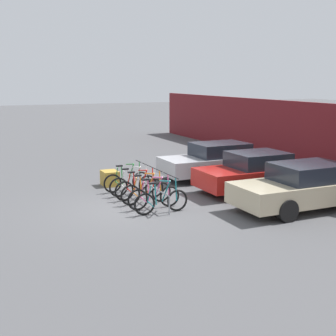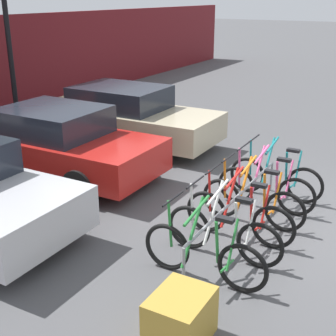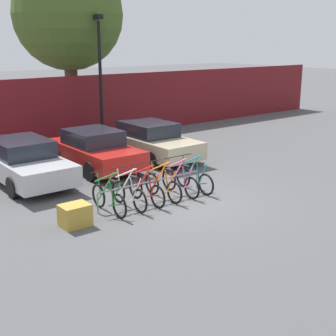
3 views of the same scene
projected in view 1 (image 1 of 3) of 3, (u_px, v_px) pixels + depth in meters
name	position (u px, v px, depth m)	size (l,w,h in m)	color
ground_plane	(135.00, 208.00, 14.29)	(120.00, 120.00, 0.00)	#4C4C4F
bike_rack	(147.00, 186.00, 15.08)	(3.54, 0.04, 0.57)	gray
bicycle_green	(127.00, 181.00, 16.37)	(0.68, 1.71, 1.05)	black
bicycle_white	(133.00, 184.00, 15.81)	(0.68, 1.71, 1.05)	black
bicycle_red	(139.00, 188.00, 15.28)	(0.68, 1.71, 1.05)	black
bicycle_orange	(146.00, 192.00, 14.76)	(0.68, 1.71, 1.05)	black
bicycle_pink	(154.00, 196.00, 14.19)	(0.68, 1.71, 1.05)	black
bicycle_teal	(161.00, 201.00, 13.70)	(0.68, 1.71, 1.05)	black
car_silver	(218.00, 161.00, 18.59)	(1.91, 4.54, 1.40)	#B7B7BC
car_red	(256.00, 172.00, 16.27)	(1.91, 4.11, 1.40)	red
car_beige	(306.00, 186.00, 14.12)	(1.91, 4.58, 1.40)	#C1B28E
cargo_crate	(110.00, 178.00, 17.29)	(0.70, 0.56, 0.55)	#B28C33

